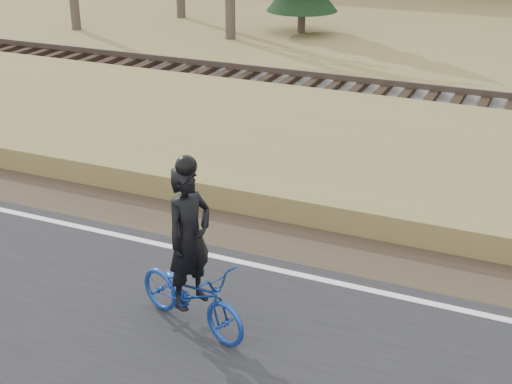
% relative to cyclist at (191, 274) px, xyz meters
% --- Properties ---
extents(ground, '(120.00, 120.00, 0.00)m').
position_rel_cyclist_xyz_m(ground, '(-1.32, 1.52, -0.81)').
color(ground, olive).
rests_on(ground, ground).
extents(road, '(120.00, 6.00, 0.06)m').
position_rel_cyclist_xyz_m(road, '(-1.32, -0.98, -0.78)').
color(road, black).
rests_on(road, ground).
extents(edge_line, '(120.00, 0.12, 0.01)m').
position_rel_cyclist_xyz_m(edge_line, '(-1.32, 1.72, -0.75)').
color(edge_line, silver).
rests_on(edge_line, road).
extents(shoulder, '(120.00, 1.60, 0.04)m').
position_rel_cyclist_xyz_m(shoulder, '(-1.32, 2.72, -0.79)').
color(shoulder, '#473A2B').
rests_on(shoulder, ground).
extents(embankment, '(120.00, 5.00, 0.44)m').
position_rel_cyclist_xyz_m(embankment, '(-1.32, 5.72, -0.59)').
color(embankment, olive).
rests_on(embankment, ground).
extents(ballast, '(120.00, 3.00, 0.45)m').
position_rel_cyclist_xyz_m(ballast, '(-1.32, 9.52, -0.59)').
color(ballast, slate).
rests_on(ballast, ground).
extents(railroad, '(120.00, 2.40, 0.29)m').
position_rel_cyclist_xyz_m(railroad, '(-1.32, 9.52, -0.28)').
color(railroad, black).
rests_on(railroad, ballast).
extents(cyclist, '(1.88, 1.13, 2.32)m').
position_rel_cyclist_xyz_m(cyclist, '(0.00, 0.00, 0.00)').
color(cyclist, navy).
rests_on(cyclist, road).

